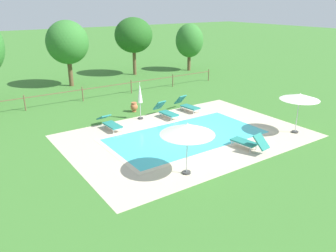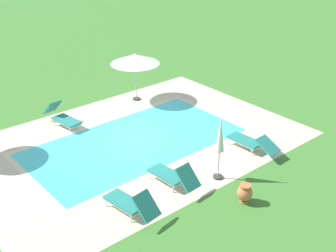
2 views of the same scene
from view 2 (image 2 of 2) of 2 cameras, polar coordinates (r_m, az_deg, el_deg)
name	(u,v)px [view 2 (image 2 of 2)]	position (r m, az deg, el deg)	size (l,w,h in m)	color
ground_plane	(134,142)	(17.18, -4.34, -2.06)	(160.00, 160.00, 0.00)	#3D752D
pool_deck_paving	(134,142)	(17.18, -4.34, -2.05)	(12.55, 8.61, 0.01)	beige
swimming_pool_water	(134,142)	(17.18, -4.34, -2.04)	(8.20, 4.26, 0.01)	#42CCD6
pool_coping_rim	(134,142)	(17.17, -4.34, -2.03)	(8.68, 4.74, 0.01)	beige
sun_lounger_north_near_steps	(173,176)	(14.36, 0.62, -6.39)	(0.73, 1.95, 0.94)	#237A70
sun_lounger_north_mid	(62,117)	(18.77, -13.43, 1.15)	(0.85, 1.98, 0.93)	#237A70
sun_lounger_north_far	(251,142)	(16.67, 10.64, -2.03)	(0.69, 2.10, 0.71)	#237A70
sun_lounger_south_near_corner	(131,203)	(13.18, -4.83, -9.86)	(0.84, 1.96, 0.95)	#237A70
patio_umbrella_open_by_bench	(135,59)	(20.28, -4.25, 8.57)	(2.24, 2.24, 2.25)	#383838
patio_umbrella_closed_row_west	(220,138)	(14.29, 6.71, -1.51)	(0.32, 0.32, 2.30)	#383838
terracotta_urn_near_fence	(245,193)	(13.84, 9.82, -8.47)	(0.47, 0.47, 0.63)	#B7663D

